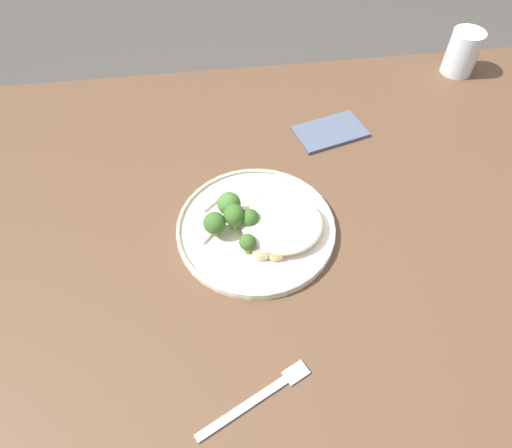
{
  "coord_description": "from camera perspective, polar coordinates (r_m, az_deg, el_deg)",
  "views": [
    {
      "loc": [
        0.12,
        0.52,
        1.41
      ],
      "look_at": [
        0.06,
        0.02,
        0.76
      ],
      "focal_mm": 32.09,
      "sensor_mm": 36.0,
      "label": 1
    }
  ],
  "objects": [
    {
      "name": "onion_sliver_short_strip",
      "position": [
        0.82,
        -5.91,
        -1.49
      ],
      "size": [
        0.03,
        0.03,
        0.0
      ],
      "primitive_type": "cube",
      "rotation": [
        0.0,
        0.0,
        3.98
      ],
      "color": "silver",
      "rests_on": "dinner_plate"
    },
    {
      "name": "seared_scallop_left_edge",
      "position": [
        0.81,
        0.49,
        -1.39
      ],
      "size": [
        0.04,
        0.04,
        0.02
      ],
      "color": "beige",
      "rests_on": "dinner_plate"
    },
    {
      "name": "wooden_dining_table",
      "position": [
        0.92,
        3.37,
        -2.65
      ],
      "size": [
        1.4,
        1.0,
        0.74
      ],
      "color": "brown",
      "rests_on": "ground"
    },
    {
      "name": "folded_napkin",
      "position": [
        1.04,
        9.22,
        11.29
      ],
      "size": [
        0.17,
        0.13,
        0.01
      ],
      "primitive_type": "cube",
      "rotation": [
        0.0,
        0.0,
        0.27
      ],
      "color": "#4C566B",
      "rests_on": "wooden_dining_table"
    },
    {
      "name": "broccoli_floret_rear_charred",
      "position": [
        0.8,
        -5.18,
        0.08
      ],
      "size": [
        0.04,
        0.04,
        0.05
      ],
      "color": "#7A994C",
      "rests_on": "dinner_plate"
    },
    {
      "name": "seared_scallop_large_seared",
      "position": [
        0.85,
        0.47,
        2.37
      ],
      "size": [
        0.03,
        0.03,
        0.02
      ],
      "color": "beige",
      "rests_on": "dinner_plate"
    },
    {
      "name": "dinner_plate",
      "position": [
        0.83,
        0.0,
        -0.48
      ],
      "size": [
        0.29,
        0.29,
        0.02
      ],
      "color": "beige",
      "rests_on": "wooden_dining_table"
    },
    {
      "name": "seared_scallop_front_small",
      "position": [
        0.82,
        0.64,
        -0.26
      ],
      "size": [
        0.03,
        0.03,
        0.01
      ],
      "color": "beige",
      "rests_on": "dinner_plate"
    },
    {
      "name": "noodle_bed",
      "position": [
        0.82,
        3.3,
        0.11
      ],
      "size": [
        0.15,
        0.14,
        0.03
      ],
      "color": "beige",
      "rests_on": "dinner_plate"
    },
    {
      "name": "broccoli_floret_near_rim",
      "position": [
        0.81,
        -0.8,
        0.69
      ],
      "size": [
        0.03,
        0.03,
        0.05
      ],
      "color": "#7A994C",
      "rests_on": "dinner_plate"
    },
    {
      "name": "broccoli_floret_beside_noodles",
      "position": [
        0.83,
        -3.38,
        2.51
      ],
      "size": [
        0.04,
        0.04,
        0.06
      ],
      "color": "#7A994C",
      "rests_on": "dinner_plate"
    },
    {
      "name": "seared_scallop_tilted_round",
      "position": [
        0.79,
        0.7,
        -3.23
      ],
      "size": [
        0.03,
        0.03,
        0.02
      ],
      "color": "beige",
      "rests_on": "dinner_plate"
    },
    {
      "name": "seared_scallop_center_golden",
      "position": [
        0.79,
        2.48,
        -3.46
      ],
      "size": [
        0.03,
        0.03,
        0.01
      ],
      "color": "#DBB77A",
      "rests_on": "dinner_plate"
    },
    {
      "name": "seared_scallop_on_noodles",
      "position": [
        0.83,
        3.82,
        0.28
      ],
      "size": [
        0.03,
        0.03,
        0.01
      ],
      "color": "#E5C689",
      "rests_on": "dinner_plate"
    },
    {
      "name": "broccoli_floret_small_sprig",
      "position": [
        0.78,
        -1.07,
        -2.35
      ],
      "size": [
        0.03,
        0.03,
        0.04
      ],
      "color": "#7A994C",
      "rests_on": "dinner_plate"
    },
    {
      "name": "ground",
      "position": [
        1.51,
        2.15,
        -17.19
      ],
      "size": [
        6.0,
        6.0,
        0.0
      ],
      "primitive_type": "plane",
      "color": "#47423D"
    },
    {
      "name": "onion_sliver_pale_crescent",
      "position": [
        0.87,
        -5.74,
        2.37
      ],
      "size": [
        0.03,
        0.03,
        0.0
      ],
      "primitive_type": "cube",
      "rotation": [
        0.0,
        0.0,
        3.85
      ],
      "color": "silver",
      "rests_on": "dinner_plate"
    },
    {
      "name": "dinner_fork",
      "position": [
        0.7,
        0.24,
        -20.88
      ],
      "size": [
        0.18,
        0.1,
        0.0
      ],
      "color": "silver",
      "rests_on": "wooden_dining_table"
    },
    {
      "name": "broccoli_floret_split_head",
      "position": [
        0.8,
        -2.7,
        1.06
      ],
      "size": [
        0.04,
        0.04,
        0.06
      ],
      "color": "#89A356",
      "rests_on": "dinner_plate"
    },
    {
      "name": "water_glass",
      "position": [
        1.29,
        24.25,
        18.71
      ],
      "size": [
        0.08,
        0.08,
        0.11
      ],
      "color": "silver",
      "rests_on": "wooden_dining_table"
    },
    {
      "name": "seared_scallop_rear_pale",
      "position": [
        0.83,
        5.41,
        0.36
      ],
      "size": [
        0.03,
        0.03,
        0.01
      ],
      "color": "#DBB77A",
      "rests_on": "dinner_plate"
    }
  ]
}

